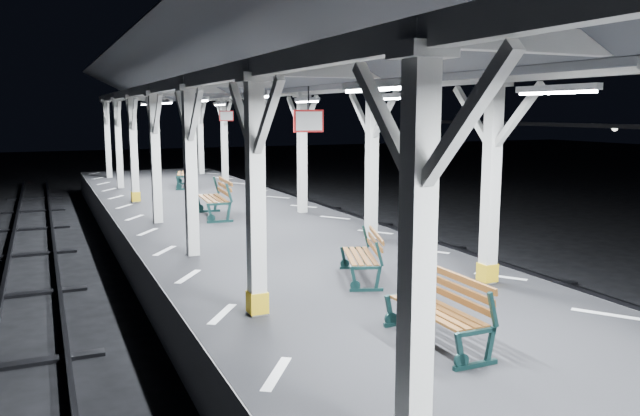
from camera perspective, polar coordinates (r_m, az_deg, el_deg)
ground at (r=8.50m, az=12.62°, el=-18.05°), size 120.00×120.00×0.00m
platform at (r=8.29m, az=12.74°, el=-14.96°), size 6.00×50.00×1.00m
hazard_stripes_left at (r=6.99m, az=-3.99°, el=-14.87°), size 1.00×48.00×0.01m
hazard_stripes_right at (r=9.71m, az=24.65°, el=-8.81°), size 1.00×48.00×0.01m
canopy at (r=7.62m, az=13.90°, el=14.25°), size 5.40×49.00×4.65m
bench_near at (r=7.81m, az=11.20°, el=-8.89°), size 0.61×1.59×0.86m
bench_mid at (r=10.53m, az=4.17°, el=-4.28°), size 1.01×1.58×0.81m
bench_far at (r=16.93m, az=-9.37°, el=0.99°), size 0.84×1.92×1.02m
bench_extra at (r=23.92m, az=-11.96°, el=3.19°), size 1.08×2.00×1.03m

